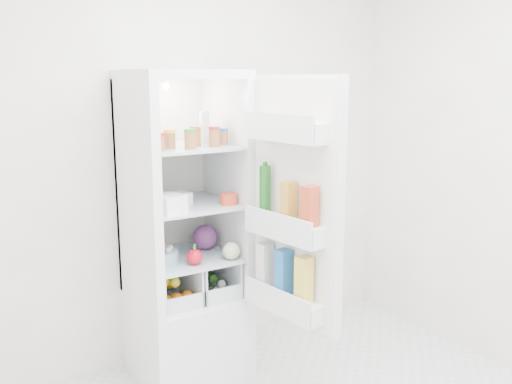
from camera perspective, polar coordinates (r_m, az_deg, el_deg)
room_walls at (r=2.30m, az=10.02°, el=6.99°), size 3.02×3.02×2.61m
refrigerator at (r=3.42m, az=-7.36°, el=-7.37°), size 0.60×0.60×1.80m
shelf_low at (r=3.34m, az=-6.94°, el=-6.45°), size 0.49×0.53×0.01m
shelf_mid at (r=3.26m, az=-7.07°, el=-1.26°), size 0.49×0.53×0.02m
shelf_top at (r=3.20m, az=-7.22°, el=4.51°), size 0.49×0.53×0.02m
crisper_left at (r=3.34m, az=-8.81°, el=-8.89°), size 0.23×0.46×0.22m
crisper_right at (r=3.43m, az=-5.02°, el=-8.20°), size 0.23×0.46×0.22m
condiment_jars at (r=3.11m, az=-6.98°, el=5.24°), size 0.46×0.32×0.08m
squeeze_bottle at (r=3.24m, az=-5.17°, el=6.43°), size 0.07×0.07×0.19m
tub_white at (r=3.04m, az=-8.77°, el=-1.16°), size 0.19×0.19×0.10m
tub_cream at (r=3.23m, az=-7.75°, el=-0.64°), size 0.13×0.13×0.07m
tin_red at (r=3.20m, az=-2.75°, el=-0.70°), size 0.09×0.09×0.06m
red_cabbage at (r=3.43m, az=-5.11°, el=-4.51°), size 0.15×0.15×0.15m
bell_pepper at (r=3.17m, az=-6.15°, el=-6.47°), size 0.09×0.09×0.09m
mushroom_bowl at (r=3.21m, az=-9.16°, el=-6.45°), size 0.20×0.20×0.07m
salad_bag at (r=3.24m, az=-2.49°, el=-5.91°), size 0.10×0.10×0.10m
citrus_pile at (r=3.29m, az=-8.53°, el=-9.57°), size 0.20×0.24×0.16m
veg_pile at (r=3.45m, az=-4.91°, el=-8.94°), size 0.16×0.30×0.10m
fridge_door at (r=2.93m, az=3.73°, el=-1.79°), size 0.24×0.60×1.30m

